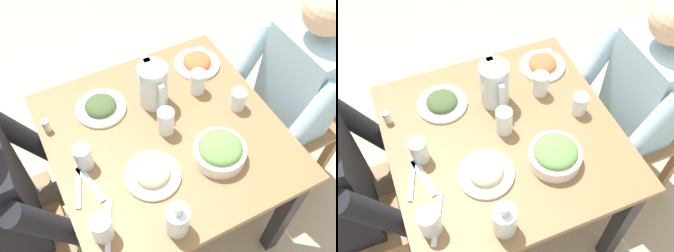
% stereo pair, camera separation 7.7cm
% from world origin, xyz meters
% --- Properties ---
extents(ground_plane, '(8.00, 8.00, 0.00)m').
position_xyz_m(ground_plane, '(0.00, 0.00, 0.00)').
color(ground_plane, tan).
extents(dining_table, '(0.88, 0.88, 0.72)m').
position_xyz_m(dining_table, '(0.00, 0.00, 0.60)').
color(dining_table, olive).
rests_on(dining_table, ground_plane).
extents(chair_far, '(0.40, 0.40, 0.89)m').
position_xyz_m(chair_far, '(0.03, 0.75, 0.51)').
color(chair_far, '#997047').
rests_on(chair_far, ground_plane).
extents(diner_near, '(0.48, 0.53, 1.19)m').
position_xyz_m(diner_near, '(-0.02, -0.54, 0.66)').
color(diner_near, black).
rests_on(diner_near, ground_plane).
extents(diner_far, '(0.48, 0.53, 1.19)m').
position_xyz_m(diner_far, '(0.03, 0.54, 0.66)').
color(diner_far, '#9EC6E0').
rests_on(diner_far, ground_plane).
extents(water_pitcher, '(0.16, 0.12, 0.19)m').
position_xyz_m(water_pitcher, '(-0.17, 0.03, 0.81)').
color(water_pitcher, silver).
rests_on(water_pitcher, dining_table).
extents(salad_bowl, '(0.20, 0.20, 0.09)m').
position_xyz_m(salad_bowl, '(0.18, 0.13, 0.76)').
color(salad_bowl, white).
rests_on(salad_bowl, dining_table).
extents(plate_rice_curry, '(0.20, 0.20, 0.05)m').
position_xyz_m(plate_rice_curry, '(-0.28, 0.30, 0.74)').
color(plate_rice_curry, white).
rests_on(plate_rice_curry, dining_table).
extents(plate_beans, '(0.20, 0.20, 0.05)m').
position_xyz_m(plate_beans, '(0.15, -0.12, 0.74)').
color(plate_beans, white).
rests_on(plate_beans, dining_table).
extents(plate_dolmas, '(0.21, 0.21, 0.05)m').
position_xyz_m(plate_dolmas, '(-0.23, -0.18, 0.73)').
color(plate_dolmas, white).
rests_on(plate_dolmas, dining_table).
extents(water_glass_far_right, '(0.07, 0.07, 0.11)m').
position_xyz_m(water_glass_far_right, '(0.27, -0.36, 0.77)').
color(water_glass_far_right, silver).
rests_on(water_glass_far_right, dining_table).
extents(water_glass_far_left, '(0.07, 0.07, 0.10)m').
position_xyz_m(water_glass_far_left, '(-0.14, 0.22, 0.77)').
color(water_glass_far_left, silver).
rests_on(water_glass_far_left, dining_table).
extents(water_glass_near_left, '(0.07, 0.07, 0.11)m').
position_xyz_m(water_glass_near_left, '(-0.01, 0.01, 0.77)').
color(water_glass_near_left, silver).
rests_on(water_glass_near_left, dining_table).
extents(water_glass_near_right, '(0.06, 0.06, 0.09)m').
position_xyz_m(water_glass_near_right, '(0.01, 0.32, 0.76)').
color(water_glass_near_right, silver).
rests_on(water_glass_near_right, dining_table).
extents(water_glass_by_pitcher, '(0.06, 0.06, 0.10)m').
position_xyz_m(water_glass_by_pitcher, '(-0.01, -0.32, 0.77)').
color(water_glass_by_pitcher, silver).
rests_on(water_glass_by_pitcher, dining_table).
extents(oil_carafe, '(0.08, 0.08, 0.16)m').
position_xyz_m(oil_carafe, '(0.36, -0.14, 0.77)').
color(oil_carafe, silver).
rests_on(oil_carafe, dining_table).
extents(salt_shaker, '(0.03, 0.03, 0.05)m').
position_xyz_m(salt_shaker, '(-0.23, -0.40, 0.75)').
color(salt_shaker, white).
rests_on(salt_shaker, dining_table).
extents(fork_near, '(0.17, 0.08, 0.01)m').
position_xyz_m(fork_near, '(-0.29, 0.34, 0.72)').
color(fork_near, silver).
rests_on(fork_near, dining_table).
extents(knife_near, '(0.18, 0.07, 0.01)m').
position_xyz_m(knife_near, '(0.06, -0.37, 0.72)').
color(knife_near, silver).
rests_on(knife_near, dining_table).
extents(fork_far, '(0.17, 0.06, 0.01)m').
position_xyz_m(fork_far, '(0.08, -0.33, 0.72)').
color(fork_far, silver).
rests_on(fork_far, dining_table).
extents(knife_far, '(0.18, 0.09, 0.01)m').
position_xyz_m(knife_far, '(0.25, -0.33, 0.72)').
color(knife_far, silver).
rests_on(knife_far, dining_table).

